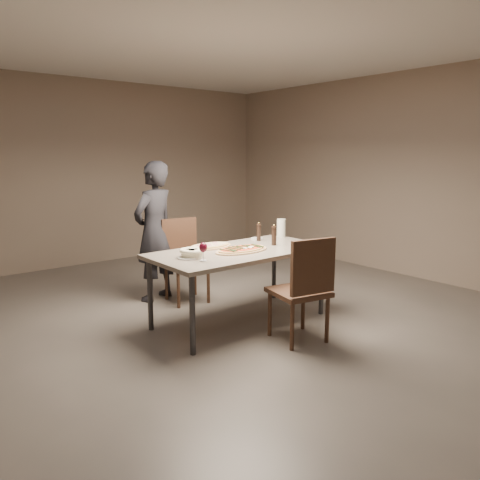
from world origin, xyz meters
TOP-DOWN VIEW (x-y plane):
  - room at (0.00, 0.00)m, footprint 7.00×7.00m
  - dining_table at (0.00, 0.00)m, footprint 1.80×0.90m
  - zucchini_pizza at (-0.03, -0.06)m, footprint 0.59×0.33m
  - ham_pizza at (-0.17, 0.28)m, footprint 0.50×0.28m
  - bread_basket at (-0.56, 0.01)m, footprint 0.23×0.23m
  - oil_dish at (0.51, 0.33)m, footprint 0.13×0.13m
  - pepper_mill_left at (0.47, 0.25)m, footprint 0.05×0.05m
  - pepper_mill_right at (0.43, -0.03)m, footprint 0.06×0.06m
  - carafe at (0.83, 0.27)m, footprint 0.10×0.10m
  - wine_glass at (-0.56, -0.17)m, footprint 0.08×0.08m
  - side_plate at (-0.62, 0.00)m, footprint 0.19×0.19m
  - chair_near at (0.10, -0.79)m, footprint 0.55×0.55m
  - chair_far at (-0.04, 1.00)m, footprint 0.52×0.52m
  - diner at (-0.29, 1.21)m, footprint 0.68×0.56m

SIDE VIEW (x-z plane):
  - chair_far at x=-0.04m, z-range 0.06..1.01m
  - chair_near at x=0.10m, z-range 0.06..1.04m
  - dining_table at x=0.00m, z-range 0.32..1.07m
  - side_plate at x=-0.62m, z-range 0.75..0.76m
  - oil_dish at x=0.51m, z-range 0.75..0.77m
  - ham_pizza at x=-0.17m, z-range 0.75..0.78m
  - zucchini_pizza at x=-0.03m, z-range 0.74..0.79m
  - bread_basket at x=-0.56m, z-range 0.76..0.84m
  - diner at x=-0.29m, z-range 0.00..1.62m
  - pepper_mill_left at x=0.47m, z-range 0.74..0.95m
  - pepper_mill_right at x=0.43m, z-range 0.74..0.96m
  - carafe at x=0.83m, z-range 0.75..0.96m
  - wine_glass at x=-0.56m, z-range 0.78..0.95m
  - room at x=0.00m, z-range -2.10..4.90m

